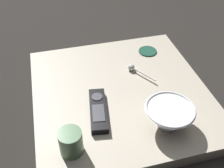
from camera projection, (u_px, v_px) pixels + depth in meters
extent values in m
plane|color=black|center=(120.00, 99.00, 1.05)|extent=(6.00, 6.00, 0.00)
cube|color=#B7AD99|center=(120.00, 95.00, 1.04)|extent=(0.64, 0.66, 0.05)
cylinder|color=silver|center=(167.00, 124.00, 0.89)|extent=(0.07, 0.07, 0.01)
cone|color=silver|center=(169.00, 116.00, 0.87)|extent=(0.16, 0.16, 0.07)
torus|color=silver|center=(170.00, 109.00, 0.84)|extent=(0.16, 0.16, 0.01)
cylinder|color=#4C724C|center=(71.00, 142.00, 0.79)|extent=(0.07, 0.07, 0.08)
cylinder|color=silver|center=(144.00, 74.00, 1.07)|extent=(0.07, 0.10, 0.01)
sphere|color=silver|center=(131.00, 67.00, 1.10)|extent=(0.03, 0.03, 0.03)
cube|color=black|center=(98.00, 110.00, 0.92)|extent=(0.08, 0.20, 0.02)
cylinder|color=#3A3A42|center=(97.00, 97.00, 0.95)|extent=(0.04, 0.04, 0.00)
cube|color=#3A3A42|center=(98.00, 113.00, 0.90)|extent=(0.05, 0.08, 0.00)
cylinder|color=#194738|center=(148.00, 51.00, 1.21)|extent=(0.08, 0.08, 0.01)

